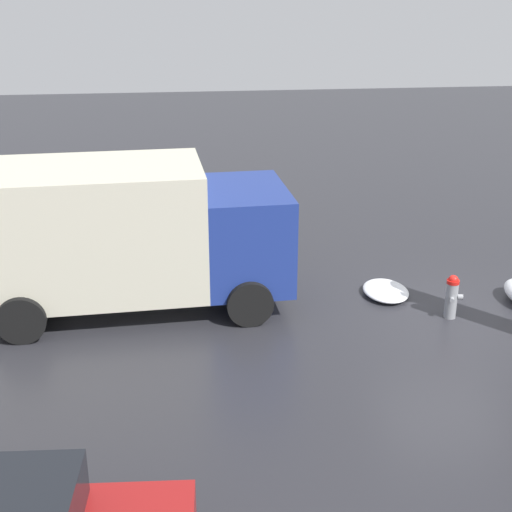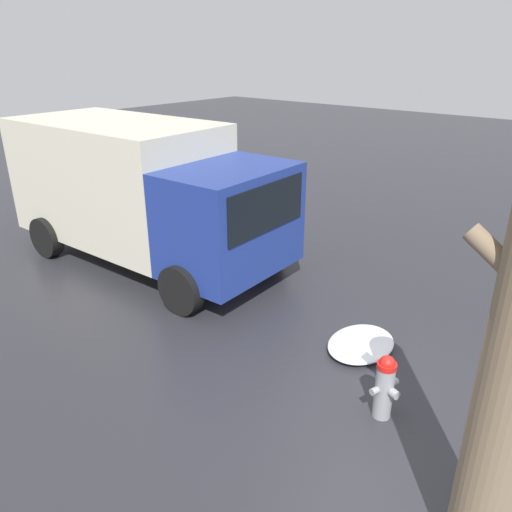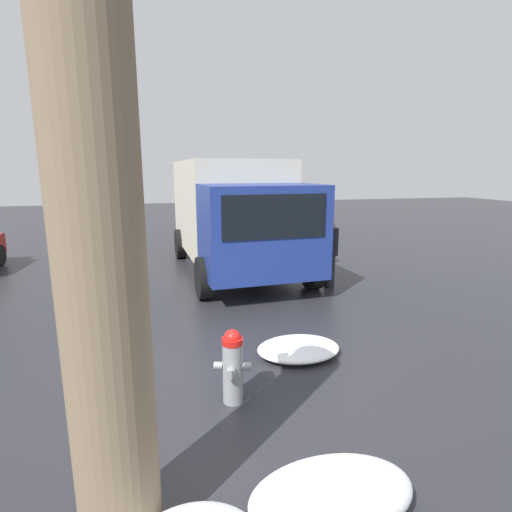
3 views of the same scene
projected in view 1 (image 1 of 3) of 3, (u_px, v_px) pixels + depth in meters
ground_plane at (449, 317)px, 14.04m from camera, size 60.00×60.00×0.00m
fire_hydrant at (452, 296)px, 13.87m from camera, size 0.35×0.44×0.90m
delivery_truck at (121, 232)px, 13.95m from camera, size 6.41×3.01×2.93m
pedestrian at (228, 232)px, 16.14m from camera, size 0.34×0.34×1.58m
snow_pile_by_hydrant at (386, 291)px, 14.98m from camera, size 0.93×1.23×0.19m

